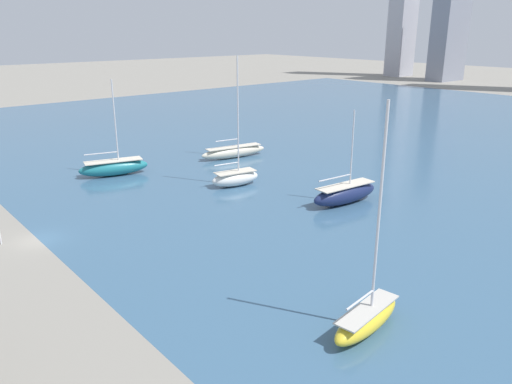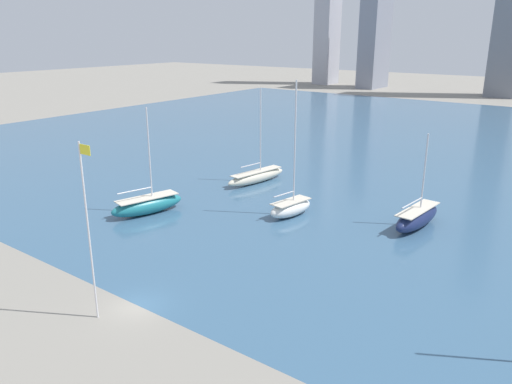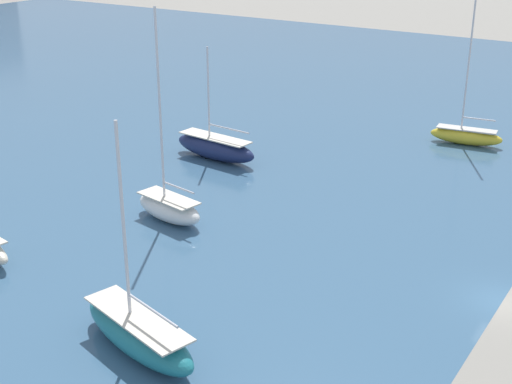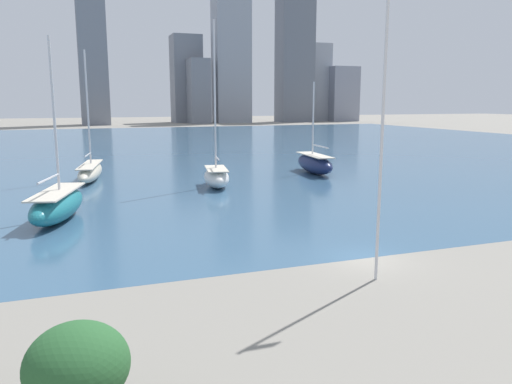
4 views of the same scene
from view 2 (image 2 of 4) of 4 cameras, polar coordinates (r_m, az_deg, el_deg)
name	(u,v)px [view 2 (image 2 of 4)]	position (r m, az deg, el deg)	size (l,w,h in m)	color
ground_plane	(139,306)	(41.42, -13.27, -12.57)	(500.00, 500.00, 0.00)	gray
harbor_water	(429,149)	(98.76, 19.20, 4.69)	(180.00, 140.00, 0.00)	#385B7A
flag_pole	(89,228)	(37.63, -18.59, -3.91)	(1.24, 0.14, 13.57)	silver
sailboat_navy	(417,217)	(57.91, 17.93, -2.78)	(3.20, 9.25, 10.42)	#19234C
sailboat_white	(291,207)	(58.68, 3.99, -1.73)	(3.43, 6.63, 15.72)	white
sailboat_teal	(147,205)	(60.65, -12.31, -1.43)	(4.78, 9.41, 12.59)	#1E757F
sailboat_cream	(256,176)	(71.66, 0.05, 1.82)	(3.73, 10.89, 13.46)	beige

